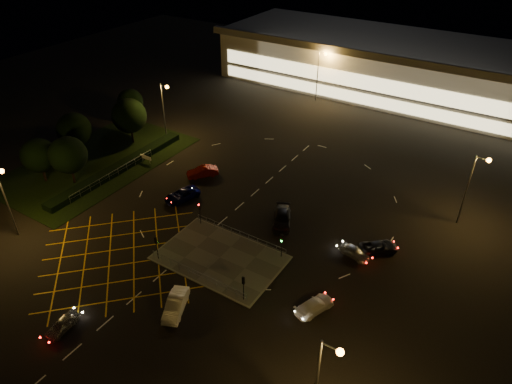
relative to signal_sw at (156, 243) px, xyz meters
The scene contains 27 objects.
ground 7.58m from the signal_sw, 56.28° to the left, with size 180.00×180.00×0.00m, color black.
pedestrian_island 7.57m from the signal_sw, 33.65° to the left, with size 14.00×9.00×0.12m, color #4C4944.
grass_verge 26.93m from the signal_sw, 153.45° to the left, with size 18.00×30.00×0.08m, color black.
hedge 22.55m from the signal_sw, 147.74° to the left, with size 2.00×26.00×1.00m, color black.
supermarket 68.13m from the signal_sw, 86.63° to the left, with size 72.00×26.50×10.50m.
streetlight_sw 19.03m from the signal_sw, 161.12° to the right, with size 1.78×0.56×10.03m.
streetlight_se 26.05m from the signal_sw, 18.14° to the right, with size 1.78×0.56×10.03m.
streetlight_nw 31.24m from the signal_sw, 129.19° to the left, with size 1.78×0.56×10.03m.
streetlight_ne 38.75m from the signal_sw, 42.43° to the left, with size 1.78×0.56×10.03m.
streetlight_far_left 54.44m from the signal_sw, 95.88° to the left, with size 1.78×0.56×10.03m.
signal_sw is the anchor object (origin of this frame).
signal_se 12.00m from the signal_sw, ahead, with size 0.28×0.30×3.15m.
signal_nw 7.99m from the signal_sw, 90.00° to the left, with size 0.28×0.30×3.15m.
signal_ne 14.41m from the signal_sw, 33.65° to the left, with size 0.28×0.30×3.15m.
tree_a 26.38m from the signal_sw, behind, with size 5.04×5.04×6.86m.
tree_b 30.55m from the signal_sw, 156.81° to the left, with size 5.40×5.40×7.35m.
tree_c 31.34m from the signal_sw, 140.20° to the left, with size 5.76×5.76×7.84m.
tree_d 39.73m from the signal_sw, 139.09° to the left, with size 4.68×4.68×6.37m.
tree_e 22.92m from the signal_sw, 164.76° to the left, with size 5.40×5.40×7.35m.
car_near_silver 12.85m from the signal_sw, 94.13° to the right, with size 1.45×3.60×1.23m, color #B2B5BA.
car_queue_white 8.57m from the signal_sw, 35.18° to the right, with size 1.67×4.79×1.58m, color white.
car_left_blue 12.63m from the signal_sw, 117.17° to the left, with size 2.35×5.10×1.42m, color #0A0D41.
car_far_dkgrey 16.41m from the signal_sw, 57.33° to the left, with size 2.21×5.45×1.58m, color black.
car_right_silver 23.07m from the signal_sw, 33.59° to the left, with size 1.52×3.79×1.29m, color silver.
car_circ_red 19.02m from the signal_sw, 112.06° to the left, with size 1.63×4.67×1.54m, color maroon.
car_east_grey 26.23m from the signal_sw, 35.43° to the left, with size 2.10×4.55×1.26m, color black.
car_approach_white 19.16m from the signal_sw, ahead, with size 1.84×4.54×1.32m, color silver.
Camera 1 is at (27.18, -33.93, 36.06)m, focal length 32.00 mm.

